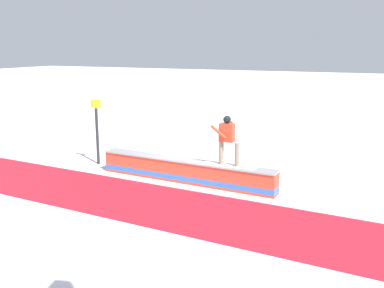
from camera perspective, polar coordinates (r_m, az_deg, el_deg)
name	(u,v)px	position (r m, az deg, el deg)	size (l,w,h in m)	color
ground_plane	(185,182)	(13.22, -0.87, -4.92)	(120.00, 120.00, 0.00)	white
grind_box	(185,172)	(13.13, -0.88, -3.64)	(5.68, 0.85, 0.68)	red
snowboarder	(227,139)	(12.27, 4.64, 0.70)	(1.57, 0.42, 1.43)	silver
safety_fence	(122,200)	(10.29, -9.15, -7.25)	(13.31, 0.06, 1.04)	red
trail_marker	(97,130)	(15.28, -12.26, 1.79)	(0.40, 0.10, 2.24)	#262628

